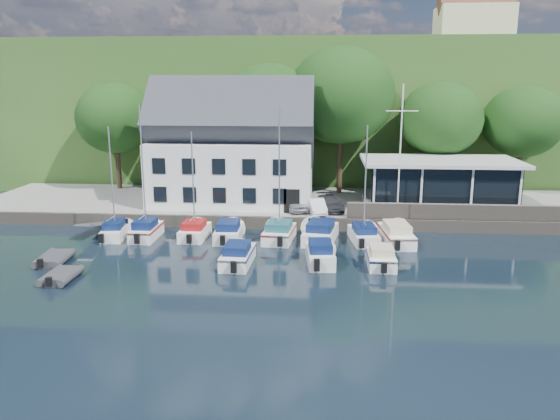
# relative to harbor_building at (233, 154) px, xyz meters

# --- Properties ---
(ground) EXTENTS (180.00, 180.00, 0.00)m
(ground) POSITION_rel_harbor_building_xyz_m (7.00, -16.50, -5.35)
(ground) COLOR black
(ground) RESTS_ON ground
(quay) EXTENTS (60.00, 13.00, 1.00)m
(quay) POSITION_rel_harbor_building_xyz_m (7.00, 1.00, -4.85)
(quay) COLOR gray
(quay) RESTS_ON ground
(quay_face) EXTENTS (60.00, 0.30, 1.00)m
(quay_face) POSITION_rel_harbor_building_xyz_m (7.00, -5.50, -4.85)
(quay_face) COLOR #675E52
(quay_face) RESTS_ON ground
(hillside) EXTENTS (160.00, 75.00, 16.00)m
(hillside) POSITION_rel_harbor_building_xyz_m (7.00, 45.50, 2.65)
(hillside) COLOR #305620
(hillside) RESTS_ON ground
(field_patch) EXTENTS (50.00, 30.00, 0.30)m
(field_patch) POSITION_rel_harbor_building_xyz_m (15.00, 53.50, 10.80)
(field_patch) COLOR #4F6130
(field_patch) RESTS_ON hillside
(farmhouse) EXTENTS (10.40, 7.00, 8.20)m
(farmhouse) POSITION_rel_harbor_building_xyz_m (29.00, 35.50, 14.75)
(farmhouse) COLOR beige
(farmhouse) RESTS_ON hillside
(harbor_building) EXTENTS (14.40, 8.20, 8.70)m
(harbor_building) POSITION_rel_harbor_building_xyz_m (0.00, 0.00, 0.00)
(harbor_building) COLOR silver
(harbor_building) RESTS_ON quay
(club_pavilion) EXTENTS (13.20, 7.20, 4.10)m
(club_pavilion) POSITION_rel_harbor_building_xyz_m (18.00, -0.50, -2.30)
(club_pavilion) COLOR black
(club_pavilion) RESTS_ON quay
(seawall) EXTENTS (18.00, 0.50, 1.20)m
(seawall) POSITION_rel_harbor_building_xyz_m (19.00, -5.10, -3.75)
(seawall) COLOR #675E52
(seawall) RESTS_ON quay
(gangway) EXTENTS (1.20, 6.00, 1.40)m
(gangway) POSITION_rel_harbor_building_xyz_m (-9.50, -7.50, -5.35)
(gangway) COLOR #B8B8BD
(gangway) RESTS_ON ground
(car_silver) EXTENTS (2.78, 4.16, 1.32)m
(car_silver) POSITION_rel_harbor_building_xyz_m (5.67, -2.99, -3.69)
(car_silver) COLOR silver
(car_silver) RESTS_ON quay
(car_white) EXTENTS (1.86, 3.76, 1.19)m
(car_white) POSITION_rel_harbor_building_xyz_m (7.56, -3.87, -3.76)
(car_white) COLOR silver
(car_white) RESTS_ON quay
(car_dgrey) EXTENTS (2.64, 4.45, 1.21)m
(car_dgrey) POSITION_rel_harbor_building_xyz_m (8.66, -2.72, -3.75)
(car_dgrey) COLOR #323136
(car_dgrey) RESTS_ON quay
(car_blue) EXTENTS (1.64, 3.87, 1.31)m
(car_blue) POSITION_rel_harbor_building_xyz_m (13.04, -3.03, -3.70)
(car_blue) COLOR navy
(car_blue) RESTS_ON quay
(flagpole) EXTENTS (2.50, 0.20, 10.42)m
(flagpole) POSITION_rel_harbor_building_xyz_m (14.08, -4.09, 0.86)
(flagpole) COLOR silver
(flagpole) RESTS_ON quay
(tree_0) EXTENTS (7.70, 7.70, 10.52)m
(tree_0) POSITION_rel_harbor_building_xyz_m (-12.57, 5.46, 0.91)
(tree_0) COLOR #163710
(tree_0) RESTS_ON quay
(tree_1) EXTENTS (7.17, 7.17, 9.80)m
(tree_1) POSITION_rel_harbor_building_xyz_m (-4.11, 5.83, 0.55)
(tree_1) COLOR #163710
(tree_1) RESTS_ON quay
(tree_2) EXTENTS (9.01, 9.01, 12.31)m
(tree_2) POSITION_rel_harbor_building_xyz_m (2.82, 4.82, 1.80)
(tree_2) COLOR #163710
(tree_2) RESTS_ON quay
(tree_3) EXTENTS (10.15, 10.15, 13.88)m
(tree_3) POSITION_rel_harbor_building_xyz_m (9.64, 5.11, 2.59)
(tree_3) COLOR #163710
(tree_3) RESTS_ON quay
(tree_4) EXTENTS (7.79, 7.79, 10.65)m
(tree_4) POSITION_rel_harbor_building_xyz_m (18.90, 4.85, 0.97)
(tree_4) COLOR #163710
(tree_4) RESTS_ON quay
(tree_5) EXTENTS (7.51, 7.51, 10.27)m
(tree_5) POSITION_rel_harbor_building_xyz_m (26.86, 5.99, 0.79)
(tree_5) COLOR #163710
(tree_5) RESTS_ON quay
(boat_r1_0) EXTENTS (2.35, 5.58, 8.26)m
(boat_r1_0) POSITION_rel_harbor_building_xyz_m (-7.65, -8.82, -1.22)
(boat_r1_0) COLOR white
(boat_r1_0) RESTS_ON ground
(boat_r1_1) EXTENTS (1.90, 5.50, 9.11)m
(boat_r1_1) POSITION_rel_harbor_building_xyz_m (-5.23, -8.86, -0.80)
(boat_r1_1) COLOR white
(boat_r1_1) RESTS_ON ground
(boat_r1_2) EXTENTS (2.09, 5.31, 8.42)m
(boat_r1_2) POSITION_rel_harbor_building_xyz_m (-1.58, -8.55, -1.14)
(boat_r1_2) COLOR white
(boat_r1_2) RESTS_ON ground
(boat_r1_3) EXTENTS (2.27, 5.76, 1.48)m
(boat_r1_3) POSITION_rel_harbor_building_xyz_m (1.05, -8.71, -4.61)
(boat_r1_3) COLOR white
(boat_r1_3) RESTS_ON ground
(boat_r1_4) EXTENTS (2.76, 5.92, 9.17)m
(boat_r1_4) POSITION_rel_harbor_building_xyz_m (4.84, -8.68, -0.76)
(boat_r1_4) COLOR white
(boat_r1_4) RESTS_ON ground
(boat_r1_5) EXTENTS (3.34, 6.76, 1.55)m
(boat_r1_5) POSITION_rel_harbor_building_xyz_m (7.91, -8.57, -4.57)
(boat_r1_5) COLOR white
(boat_r1_5) RESTS_ON ground
(boat_r1_6) EXTENTS (2.62, 5.97, 8.40)m
(boat_r1_6) POSITION_rel_harbor_building_xyz_m (11.08, -8.55, -1.15)
(boat_r1_6) COLOR white
(boat_r1_6) RESTS_ON ground
(boat_r1_7) EXTENTS (2.77, 7.25, 1.54)m
(boat_r1_7) POSITION_rel_harbor_building_xyz_m (13.45, -8.52, -4.58)
(boat_r1_7) COLOR white
(boat_r1_7) RESTS_ON ground
(boat_r2_2) EXTENTS (2.17, 5.88, 1.45)m
(boat_r2_2) POSITION_rel_harbor_building_xyz_m (2.58, -14.30, -4.63)
(boat_r2_2) COLOR white
(boat_r2_2) RESTS_ON ground
(boat_r2_3) EXTENTS (2.33, 5.51, 1.57)m
(boat_r2_3) POSITION_rel_harbor_building_xyz_m (7.90, -13.81, -4.57)
(boat_r2_3) COLOR white
(boat_r2_3) RESTS_ON ground
(boat_r2_4) EXTENTS (1.88, 4.74, 1.36)m
(boat_r2_4) POSITION_rel_harbor_building_xyz_m (11.80, -13.99, -4.67)
(boat_r2_4) COLOR white
(boat_r2_4) RESTS_ON ground
(dinghy_0) EXTENTS (2.20, 3.37, 0.75)m
(dinghy_0) POSITION_rel_harbor_building_xyz_m (-9.44, -15.01, -4.97)
(dinghy_0) COLOR #343439
(dinghy_0) RESTS_ON ground
(dinghy_1) EXTENTS (1.84, 3.04, 0.71)m
(dinghy_1) POSITION_rel_harbor_building_xyz_m (-7.48, -18.11, -5.00)
(dinghy_1) COLOR #343439
(dinghy_1) RESTS_ON ground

